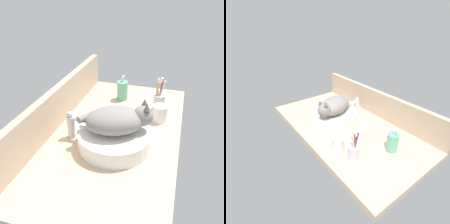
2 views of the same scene
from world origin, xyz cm
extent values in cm
cube|color=#D1B28E|center=(0.00, 0.00, -2.00)|extent=(113.43, 61.87, 4.00)
cube|color=tan|center=(0.00, 29.13, 9.52)|extent=(113.43, 3.60, 19.04)
cylinder|color=white|center=(-9.68, -3.15, 3.72)|extent=(32.59, 32.59, 7.44)
ellipsoid|color=gray|center=(-9.68, -3.15, 12.94)|extent=(24.98, 29.49, 11.00)
sphere|color=gray|center=(-5.33, -14.20, 14.44)|extent=(8.80, 8.80, 8.80)
cone|color=#635F5B|center=(-2.91, -14.33, 19.84)|extent=(2.80, 2.80, 3.20)
cone|color=#635F5B|center=(-7.01, -15.94, 19.84)|extent=(2.80, 2.80, 3.20)
cylinder|color=gray|center=(-10.01, 8.13, 13.44)|extent=(10.90, 8.82, 3.20)
cylinder|color=silver|center=(-9.18, 17.64, 5.50)|extent=(3.60, 3.60, 11.00)
cylinder|color=silver|center=(-9.30, 12.64, 10.40)|extent=(2.44, 10.05, 2.20)
sphere|color=silver|center=(-9.18, 17.64, 12.20)|extent=(2.80, 2.80, 2.80)
cylinder|color=#60B793|center=(35.44, 4.78, 5.58)|extent=(6.46, 6.46, 11.16)
cylinder|color=silver|center=(35.44, 4.78, 12.56)|extent=(1.20, 1.20, 2.80)
cylinder|color=silver|center=(36.64, 4.78, 13.96)|extent=(2.20, 1.00, 1.00)
cylinder|color=silver|center=(28.19, -17.77, 4.51)|extent=(6.48, 6.48, 9.02)
cylinder|color=yellow|center=(27.32, -17.03, 8.90)|extent=(2.65, 2.96, 16.98)
cube|color=white|center=(27.32, -17.03, 17.40)|extent=(1.45, 1.09, 2.59)
cylinder|color=purple|center=(27.82, -16.31, 8.90)|extent=(3.86, 1.65, 16.92)
cube|color=white|center=(27.82, -16.31, 17.40)|extent=(1.61, 0.91, 2.61)
cylinder|color=white|center=(29.11, -18.19, 8.90)|extent=(2.40, 4.18, 16.86)
cube|color=white|center=(29.11, -18.19, 17.40)|extent=(1.42, 1.25, 2.61)
cylinder|color=#D13838|center=(29.35, -17.83, 8.90)|extent=(0.98, 2.63, 17.01)
cube|color=white|center=(29.35, -17.83, 17.40)|extent=(1.21, 1.04, 2.47)
cylinder|color=white|center=(16.94, -19.58, 4.23)|extent=(7.59, 7.59, 8.45)
cylinder|color=silver|center=(16.94, -19.58, 2.10)|extent=(6.68, 6.68, 4.20)
camera|label=1|loc=(-95.44, -26.96, 68.12)|focal=40.00mm
camera|label=2|loc=(79.80, -65.72, 67.80)|focal=28.00mm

